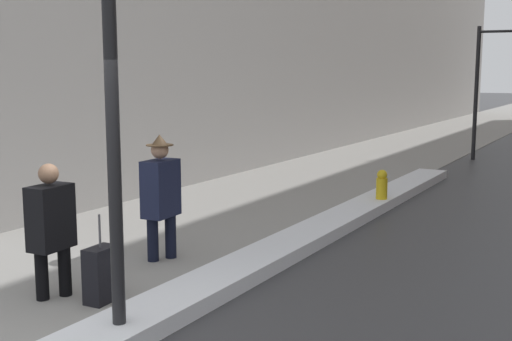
# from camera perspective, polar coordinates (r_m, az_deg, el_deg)

# --- Properties ---
(sidewalk_slab) EXTENTS (4.00, 80.00, 0.01)m
(sidewalk_slab) POSITION_cam_1_polar(r_m,az_deg,el_deg) (19.70, 12.09, 1.50)
(sidewalk_slab) COLOR gray
(sidewalk_slab) RESTS_ON ground
(snow_bank_curb) EXTENTS (0.64, 12.01, 0.18)m
(snow_bank_curb) POSITION_cam_1_polar(r_m,az_deg,el_deg) (9.88, 6.50, -4.88)
(snow_bank_curb) COLOR white
(snow_bank_curb) RESTS_ON ground
(lamp_post) EXTENTS (0.28, 0.28, 4.19)m
(lamp_post) POSITION_cam_1_polar(r_m,az_deg,el_deg) (5.60, -12.82, 10.20)
(lamp_post) COLOR black
(lamp_post) RESTS_ON ground
(traffic_light_near) EXTENTS (1.31, 0.42, 3.65)m
(traffic_light_near) POSITION_cam_1_polar(r_m,az_deg,el_deg) (18.77, 21.22, 8.83)
(traffic_light_near) COLOR black
(traffic_light_near) RESTS_ON ground
(pedestrian_trailing) EXTENTS (0.31, 0.49, 1.46)m
(pedestrian_trailing) POSITION_cam_1_polar(r_m,az_deg,el_deg) (7.10, -17.76, -4.60)
(pedestrian_trailing) COLOR black
(pedestrian_trailing) RESTS_ON ground
(pedestrian_in_fedora) EXTENTS (0.35, 0.52, 1.63)m
(pedestrian_in_fedora) POSITION_cam_1_polar(r_m,az_deg,el_deg) (8.23, -8.46, -1.93)
(pedestrian_in_fedora) COLOR black
(pedestrian_in_fedora) RESTS_ON ground
(rolling_suitcase) EXTENTS (0.24, 0.37, 0.95)m
(rolling_suitcase) POSITION_cam_1_polar(r_m,az_deg,el_deg) (6.96, -13.59, -9.02)
(rolling_suitcase) COLOR black
(rolling_suitcase) RESTS_ON ground
(fire_hydrant) EXTENTS (0.20, 0.20, 0.70)m
(fire_hydrant) POSITION_cam_1_polar(r_m,az_deg,el_deg) (11.60, 11.11, -1.67)
(fire_hydrant) COLOR gold
(fire_hydrant) RESTS_ON ground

